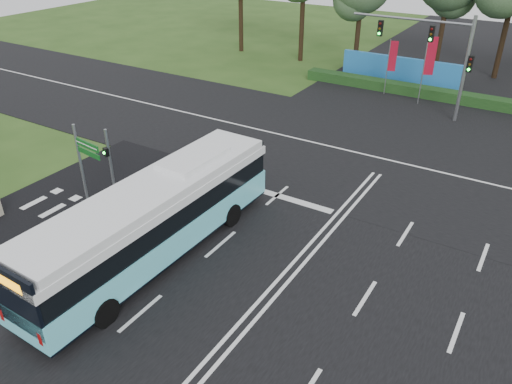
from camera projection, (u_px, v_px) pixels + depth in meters
ground at (287, 270)px, 20.16m from camera, size 120.00×120.00×0.00m
road_main at (287, 270)px, 20.15m from camera, size 20.00×120.00×0.04m
road_cross at (386, 160)px, 29.05m from camera, size 120.00×14.00×0.05m
bike_path at (25, 217)px, 23.62m from camera, size 5.00×18.00×0.06m
kerb_strip at (59, 231)px, 22.51m from camera, size 0.25×18.00×0.12m
city_bus at (155, 219)px, 20.11m from camera, size 2.96×12.66×3.62m
pedestrian_signal at (109, 160)px, 24.55m from camera, size 0.33×0.42×3.57m
street_sign at (84, 160)px, 22.73m from camera, size 1.71×0.32×4.41m
banner_flag_left at (391, 59)px, 38.05m from camera, size 0.61×0.24×4.26m
banner_flag_mid at (428, 61)px, 35.82m from camera, size 0.69×0.36×5.07m
traffic_light_gantry at (440, 50)px, 32.98m from camera, size 8.41×0.28×7.00m
hedge at (440, 95)px, 38.14m from camera, size 22.00×1.20×0.80m
blue_hoarding at (400, 70)px, 41.47m from camera, size 10.00×0.30×2.20m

